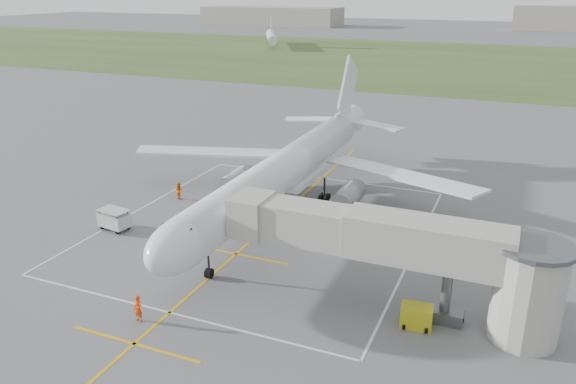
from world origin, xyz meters
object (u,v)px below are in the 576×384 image
at_px(ramp_worker_nose, 138,309).
at_px(ramp_worker_wing, 179,191).
at_px(gpu_unit, 416,317).
at_px(airliner, 285,170).
at_px(baggage_cart, 114,219).
at_px(jet_bridge, 415,253).

bearing_deg(ramp_worker_nose, ramp_worker_wing, 127.35).
bearing_deg(gpu_unit, airliner, 129.70).
xyz_separation_m(airliner, baggage_cart, (-13.01, -10.59, -3.37)).
bearing_deg(gpu_unit, ramp_worker_wing, 146.48).
distance_m(jet_bridge, baggage_cart, 29.20).
distance_m(airliner, ramp_worker_wing, 12.48).
xyz_separation_m(ramp_worker_nose, ramp_worker_wing, (-10.60, 21.17, -0.06)).
distance_m(airliner, gpu_unit, 22.95).
bearing_deg(ramp_worker_nose, baggage_cart, 145.33).
bearing_deg(jet_bridge, ramp_worker_nose, -154.32).
height_order(gpu_unit, ramp_worker_nose, ramp_worker_nose).
relative_size(gpu_unit, baggage_cart, 0.72).
bearing_deg(baggage_cart, airliner, 47.91).
relative_size(airliner, jet_bridge, 2.00).
relative_size(baggage_cart, ramp_worker_wing, 1.69).
bearing_deg(gpu_unit, ramp_worker_nose, -165.61).
bearing_deg(baggage_cart, ramp_worker_wing, 92.13).
height_order(jet_bridge, gpu_unit, jet_bridge).
relative_size(ramp_worker_nose, ramp_worker_wing, 1.06).
xyz_separation_m(gpu_unit, baggage_cart, (-29.38, 5.08, 0.25)).
xyz_separation_m(baggage_cart, ramp_worker_nose, (11.68, -11.86, -0.05)).
height_order(airliner, gpu_unit, airliner).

